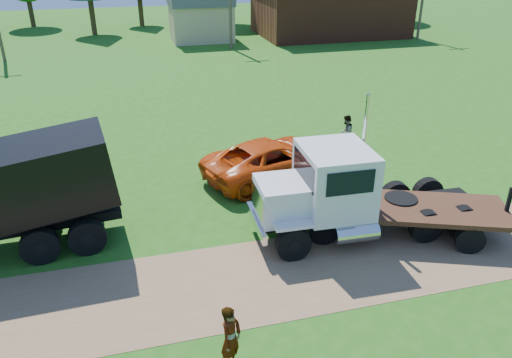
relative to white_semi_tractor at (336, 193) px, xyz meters
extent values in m
plane|color=#205813|center=(-2.43, -1.82, -1.69)|extent=(140.00, 140.00, 0.00)
cube|color=brown|center=(-2.43, -1.82, -1.69)|extent=(120.00, 4.20, 0.01)
cube|color=black|center=(1.26, -0.01, -0.83)|extent=(8.11, 1.29, 0.32)
cylinder|color=black|center=(-1.91, -1.06, -1.10)|extent=(1.20, 0.42, 1.19)
cylinder|color=black|center=(-1.91, -1.06, -1.10)|extent=(0.43, 0.41, 0.41)
cylinder|color=black|center=(-1.83, 1.24, -1.10)|extent=(1.20, 0.42, 1.19)
cylinder|color=black|center=(-1.83, 1.24, -1.10)|extent=(0.43, 0.41, 0.41)
cylinder|color=black|center=(2.94, -1.22, -1.10)|extent=(1.20, 0.42, 1.19)
cylinder|color=black|center=(2.94, -1.22, -1.10)|extent=(0.43, 0.41, 0.41)
cylinder|color=black|center=(3.02, 1.08, -1.10)|extent=(1.20, 0.42, 1.19)
cylinder|color=black|center=(3.02, 1.08, -1.10)|extent=(0.43, 0.41, 0.41)
cylinder|color=black|center=(4.34, -1.27, -1.10)|extent=(1.20, 0.42, 1.19)
cylinder|color=black|center=(4.34, -1.27, -1.10)|extent=(0.43, 0.41, 0.41)
cylinder|color=black|center=(4.42, 1.03, -1.10)|extent=(1.20, 0.42, 1.19)
cylinder|color=black|center=(4.42, 1.03, -1.10)|extent=(0.43, 0.41, 0.41)
cube|color=silver|center=(-1.81, 0.09, -0.02)|extent=(2.00, 1.90, 1.29)
cube|color=silver|center=(-2.78, 0.12, -0.08)|extent=(0.14, 1.62, 1.08)
cube|color=silver|center=(-2.84, 0.12, -0.83)|extent=(0.24, 2.48, 0.32)
cube|color=silver|center=(-0.09, 0.03, 0.52)|extent=(2.35, 2.66, 2.26)
cube|color=black|center=(-1.20, 0.07, 1.00)|extent=(0.13, 2.16, 0.92)
cube|color=black|center=(-0.13, -1.27, 1.00)|extent=(1.62, 0.10, 0.81)
cube|color=black|center=(-0.05, 1.33, 1.00)|extent=(1.62, 0.10, 0.81)
cube|color=silver|center=(-1.91, -1.06, -0.40)|extent=(1.31, 0.53, 0.11)
cube|color=silver|center=(-1.83, 1.24, -0.40)|extent=(1.31, 0.53, 0.11)
cylinder|color=silver|center=(0.25, -1.22, -0.94)|extent=(1.53, 0.70, 0.65)
cylinder|color=silver|center=(1.17, 0.58, 0.79)|extent=(0.16, 0.16, 4.96)
cylinder|color=black|center=(2.55, -0.06, -0.58)|extent=(1.22, 1.22, 0.13)
cylinder|color=black|center=(-9.94, 0.89, -1.07)|extent=(1.29, 0.53, 1.25)
cylinder|color=black|center=(-9.94, 0.89, -1.07)|extent=(0.48, 0.47, 0.44)
cylinder|color=black|center=(-10.19, 3.27, -1.07)|extent=(1.29, 0.53, 1.25)
cylinder|color=black|center=(-10.19, 3.27, -1.07)|extent=(0.48, 0.47, 0.44)
cylinder|color=black|center=(-8.47, 1.05, -1.07)|extent=(1.29, 0.53, 1.25)
cylinder|color=black|center=(-8.47, 1.05, -1.07)|extent=(0.48, 0.47, 0.44)
cylinder|color=black|center=(-8.72, 3.43, -1.07)|extent=(1.29, 0.53, 1.25)
cylinder|color=black|center=(-8.72, 3.43, -1.07)|extent=(0.48, 0.47, 0.44)
cube|color=black|center=(-9.84, 2.11, 0.87)|extent=(5.26, 3.25, 2.76)
imported|color=#CE4109|center=(-0.81, 5.17, -0.83)|extent=(6.79, 4.74, 1.72)
cube|color=#332010|center=(2.08, -0.38, -0.66)|extent=(8.19, 5.10, 0.18)
cube|color=black|center=(2.08, -0.38, -0.91)|extent=(7.68, 3.81, 0.25)
cylinder|color=black|center=(-0.59, -0.43, -1.20)|extent=(1.02, 0.64, 0.98)
cylinder|color=black|center=(0.17, 1.49, -1.20)|extent=(1.02, 0.64, 0.98)
cylinder|color=black|center=(3.98, -2.25, -1.20)|extent=(1.02, 0.64, 0.98)
cylinder|color=black|center=(4.75, -0.32, -1.20)|extent=(1.02, 0.64, 0.98)
cube|color=black|center=(-1.49, 1.03, -0.17)|extent=(0.15, 0.15, 0.98)
cube|color=black|center=(5.65, -1.79, -0.17)|extent=(0.15, 0.15, 0.98)
imported|color=#999999|center=(-4.88, -5.09, -0.77)|extent=(0.78, 0.79, 1.84)
imported|color=#999999|center=(3.71, 7.28, -0.80)|extent=(1.10, 1.08, 1.78)
cube|color=brown|center=(15.57, 38.18, 0.81)|extent=(15.00, 10.00, 5.00)
cube|color=tan|center=(1.57, 38.18, 0.11)|extent=(6.00, 5.00, 3.60)
cylinder|color=#362116|center=(-16.40, 52.24, -0.18)|extent=(0.56, 0.56, 3.02)
cylinder|color=#362116|center=(-3.83, 49.47, -0.07)|extent=(0.56, 0.56, 3.24)
cylinder|color=#362116|center=(5.80, 48.42, 0.15)|extent=(0.56, 0.56, 3.68)
cylinder|color=#362116|center=(13.17, 46.90, -0.07)|extent=(0.56, 0.56, 3.25)
cylinder|color=#362116|center=(25.54, 47.65, 0.26)|extent=(0.56, 0.56, 3.91)
cylinder|color=#362116|center=(-9.20, 44.47, 0.22)|extent=(0.56, 0.56, 3.83)
cylinder|color=#362116|center=(20.61, 49.79, -0.27)|extent=(0.56, 0.56, 2.84)
camera|label=1|loc=(-6.67, -14.09, 8.01)|focal=35.00mm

